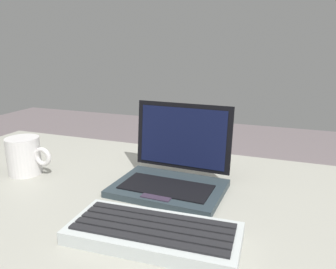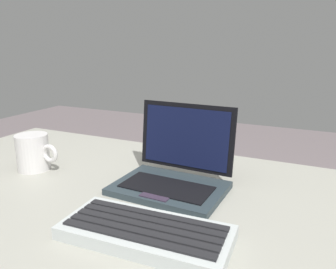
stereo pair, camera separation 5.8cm
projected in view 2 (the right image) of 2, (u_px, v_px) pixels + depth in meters
desk at (128, 230)px, 0.81m from camera, size 1.45×0.82×0.74m
laptop_front at (174, 172)px, 0.83m from camera, size 0.28×0.22×0.20m
external_keyboard at (146, 232)px, 0.61m from camera, size 0.33×0.15×0.03m
coffee_mug at (33, 152)px, 0.94m from camera, size 0.14×0.09×0.10m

